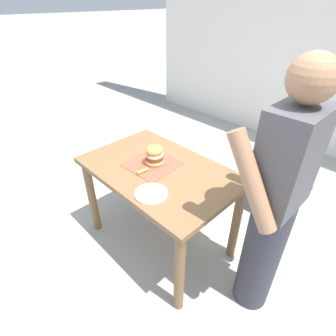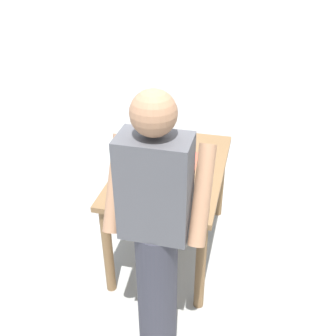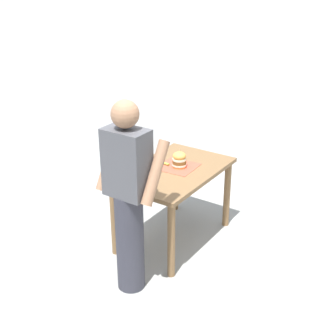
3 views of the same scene
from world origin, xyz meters
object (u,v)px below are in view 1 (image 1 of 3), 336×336
Objects in this scene: patio_table at (159,182)px; pickle_spear at (142,171)px; side_plate_with_forks at (151,193)px; sandwich at (154,155)px; diner_across_table at (275,204)px.

patio_table is 0.20m from pickle_spear.
side_plate_with_forks reaches higher than patio_table.
diner_across_table is at bearing 95.75° from sandwich.
diner_across_table is (-0.36, 0.65, 0.10)m from side_plate_with_forks.
sandwich is at bearing -135.56° from side_plate_with_forks.
sandwich is 2.07× the size of pickle_spear.
patio_table is 0.89m from diner_across_table.
pickle_spear is 0.06× the size of diner_across_table.
pickle_spear is 0.26m from side_plate_with_forks.
pickle_spear is at bearing -17.15° from patio_table.
diner_across_table is (-0.09, 0.92, 0.02)m from sandwich.
pickle_spear is (0.15, 0.03, -0.07)m from sandwich.
sandwich is 0.87× the size of side_plate_with_forks.
pickle_spear is at bearing 11.13° from sandwich.
patio_table is at bearing -82.43° from diner_across_table.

